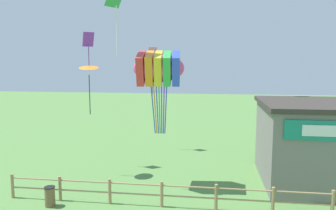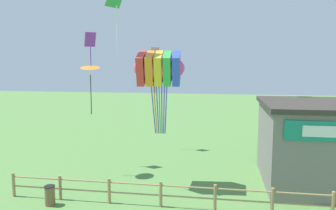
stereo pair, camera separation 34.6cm
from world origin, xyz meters
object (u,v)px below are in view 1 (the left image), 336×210
at_px(seaside_building, 322,142).
at_px(trash_bin, 50,196).
at_px(kite_pink_diamond, 152,62).
at_px(kite_purple_streamer, 88,44).
at_px(kite_green_diamond, 116,1).
at_px(kite_orange_delta, 89,69).
at_px(kite_rainbow_parafoil, 159,68).

relative_size(seaside_building, trash_bin, 7.13).
distance_m(kite_pink_diamond, kite_purple_streamer, 5.44).
xyz_separation_m(seaside_building, kite_pink_diamond, (-10.13, 5.61, 4.24)).
distance_m(kite_green_diamond, kite_purple_streamer, 4.59).
height_order(trash_bin, kite_orange_delta, kite_orange_delta).
bearing_deg(kite_green_diamond, trash_bin, -130.49).
relative_size(kite_purple_streamer, kite_orange_delta, 0.81).
bearing_deg(trash_bin, kite_purple_streamer, 93.41).
xyz_separation_m(seaside_building, trash_bin, (-12.81, -4.77, -1.72)).
xyz_separation_m(trash_bin, kite_rainbow_parafoil, (4.37, 3.22, 5.60)).
bearing_deg(kite_green_diamond, kite_pink_diamond, 87.68).
height_order(seaside_building, trash_bin, seaside_building).
relative_size(kite_pink_diamond, kite_orange_delta, 1.25).
relative_size(kite_green_diamond, kite_purple_streamer, 1.60).
bearing_deg(seaside_building, kite_purple_streamer, 174.69).
bearing_deg(trash_bin, kite_orange_delta, 86.17).
bearing_deg(kite_orange_delta, seaside_building, 2.13).
height_order(kite_rainbow_parafoil, kite_purple_streamer, kite_purple_streamer).
xyz_separation_m(seaside_building, kite_green_diamond, (-10.43, -1.99, 7.10)).
xyz_separation_m(kite_pink_diamond, kite_orange_delta, (-2.39, -6.08, -0.40)).
bearing_deg(kite_rainbow_parafoil, kite_pink_diamond, 103.25).
height_order(kite_rainbow_parafoil, kite_pink_diamond, kite_pink_diamond).
bearing_deg(trash_bin, kite_pink_diamond, 75.53).
height_order(seaside_building, kite_green_diamond, kite_green_diamond).
bearing_deg(kite_pink_diamond, kite_purple_streamer, -124.67).
height_order(seaside_building, kite_rainbow_parafoil, kite_rainbow_parafoil).
bearing_deg(kite_rainbow_parafoil, kite_purple_streamer, 149.55).
height_order(trash_bin, kite_pink_diamond, kite_pink_diamond).
xyz_separation_m(kite_rainbow_parafoil, kite_orange_delta, (-4.08, 1.09, -0.04)).
bearing_deg(kite_pink_diamond, seaside_building, -28.99).
distance_m(trash_bin, kite_rainbow_parafoil, 7.79).
distance_m(seaside_building, kite_orange_delta, 13.10).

